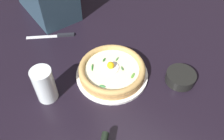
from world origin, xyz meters
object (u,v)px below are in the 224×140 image
Objects in this scene: side_bowl at (180,77)px; table_knife at (58,36)px; drinking_glass at (45,87)px; pizza at (112,70)px.

side_bowl reaches higher than table_knife.
table_knife is (-0.57, -0.09, -0.02)m from side_bowl.
drinking_glass is at bearing -50.49° from table_knife.
pizza is at bearing 59.92° from drinking_glass.
pizza reaches higher than side_bowl.
pizza is 0.26m from side_bowl.
side_bowl is (0.23, 0.13, -0.01)m from pizza.
side_bowl is 0.50m from drinking_glass.
side_bowl is at bearing 30.84° from pizza.
side_bowl is 0.57m from table_knife.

